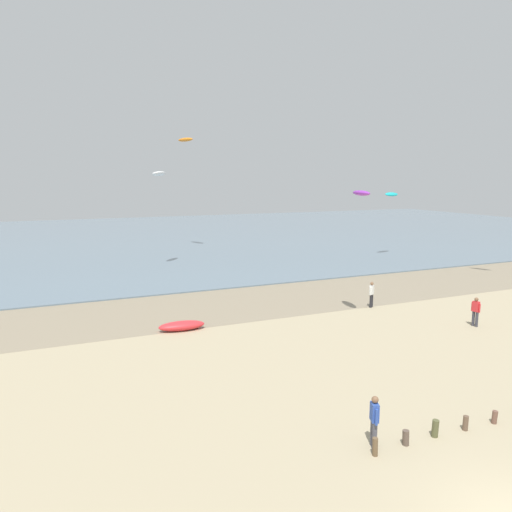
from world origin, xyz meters
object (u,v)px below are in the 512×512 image
Objects in this scene: grounded_kite at (182,326)px; kite_aloft_2 at (159,174)px; person_mid_beach at (372,294)px; person_right_flank at (374,420)px; kite_aloft_5 at (392,194)px; kite_aloft_1 at (185,140)px; kite_aloft_3 at (361,193)px; person_left_flank at (476,311)px.

grounded_kite is 21.40m from kite_aloft_2.
person_mid_beach and person_right_flank have the same top height.
kite_aloft_5 is (14.32, 16.20, 5.80)m from person_mid_beach.
grounded_kite is 32.15m from kite_aloft_5.
person_mid_beach reaches higher than grounded_kite.
person_right_flank is at bearing 154.27° from kite_aloft_1.
kite_aloft_2 is 22.78m from kite_aloft_3.
person_left_flank is 25.46m from kite_aloft_5.
kite_aloft_2 is (-5.34, -10.07, -3.89)m from kite_aloft_1.
grounded_kite is 12.77m from kite_aloft_3.
person_left_flank is 15.53m from person_right_flank.
kite_aloft_1 is (-4.24, 29.60, 11.81)m from person_mid_beach.
kite_aloft_3 is (6.99, -21.65, -1.23)m from kite_aloft_2.
kite_aloft_2 is at bearing 116.30° from person_left_flank.
person_right_flank is 34.43m from kite_aloft_2.
kite_aloft_3 is 0.90× the size of kite_aloft_5.
person_mid_beach is at bearing 53.66° from person_right_flank.
kite_aloft_1 is 1.27× the size of kite_aloft_5.
person_right_flank is 0.66× the size of grounded_kite.
kite_aloft_2 is at bearing 88.82° from person_right_flank.
person_mid_beach is at bearing -177.55° from grounded_kite.
kite_aloft_2 is 1.22× the size of kite_aloft_3.
person_right_flank is at bearing 103.35° from grounded_kite.
kite_aloft_5 reaches higher than person_right_flank.
kite_aloft_3 reaches higher than person_left_flank.
person_right_flank is at bearing -126.34° from person_mid_beach.
grounded_kite is at bearing 179.16° from person_mid_beach.
person_mid_beach is 1.00× the size of person_left_flank.
grounded_kite is 1.37× the size of kite_aloft_3.
person_left_flank is at bearing -134.53° from kite_aloft_5.
kite_aloft_1 reaches higher than person_left_flank.
kite_aloft_2 reaches higher than person_right_flank.
kite_aloft_3 is (10.19, -2.31, 7.35)m from grounded_kite.
kite_aloft_3 is at bearing -149.92° from kite_aloft_5.
person_right_flank is 0.64× the size of kite_aloft_1.
kite_aloft_5 is at bearing 48.51° from person_mid_beach.
kite_aloft_2 is (3.20, 19.34, 8.58)m from grounded_kite.
grounded_kite is at bearing 145.95° from kite_aloft_1.
person_mid_beach is 12.81m from grounded_kite.
kite_aloft_3 reaches higher than person_mid_beach.
grounded_kite is 33.07m from kite_aloft_1.
person_right_flank is 39.37m from kite_aloft_5.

